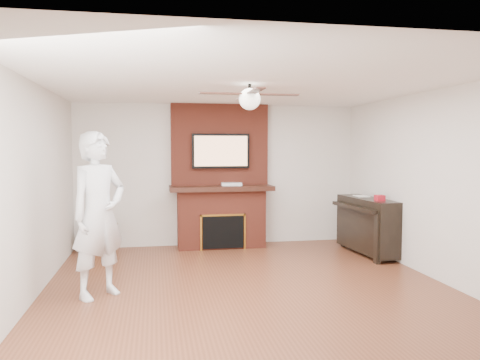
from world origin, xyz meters
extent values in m
cube|color=#542A18|center=(0.00, 0.00, -0.09)|extent=(5.36, 5.86, 0.18)
cube|color=white|center=(0.00, 0.00, 2.59)|extent=(5.36, 5.86, 0.18)
cube|color=beige|center=(0.00, 2.84, 1.25)|extent=(5.36, 0.18, 2.50)
cube|color=beige|center=(0.00, -2.84, 1.25)|extent=(5.36, 0.18, 2.50)
cube|color=beige|center=(-2.59, 0.00, 1.25)|extent=(0.18, 5.86, 2.50)
cube|color=beige|center=(2.59, 0.00, 1.25)|extent=(0.18, 5.86, 2.50)
cube|color=maroon|center=(0.00, 2.50, 0.50)|extent=(1.50, 0.50, 1.00)
cube|color=black|center=(0.00, 2.47, 1.04)|extent=(1.78, 0.64, 0.08)
cube|color=maroon|center=(0.00, 2.65, 1.79)|extent=(1.70, 0.20, 1.42)
cube|color=black|center=(0.00, 2.25, 0.31)|extent=(0.70, 0.06, 0.55)
cube|color=#BF8C2D|center=(0.00, 2.24, 0.60)|extent=(0.78, 0.02, 0.03)
cube|color=#BF8C2D|center=(-0.38, 2.24, 0.31)|extent=(0.03, 0.02, 0.61)
cube|color=#BF8C2D|center=(0.38, 2.24, 0.31)|extent=(0.03, 0.02, 0.61)
cube|color=black|center=(0.00, 2.50, 1.68)|extent=(1.00, 0.07, 0.60)
cube|color=tan|center=(0.00, 2.47, 1.68)|extent=(0.92, 0.01, 0.52)
cylinder|color=black|center=(0.00, 0.00, 2.43)|extent=(0.04, 0.04, 0.14)
sphere|color=white|center=(0.00, 0.00, 2.32)|extent=(0.26, 0.26, 0.26)
cube|color=black|center=(0.33, 0.00, 2.38)|extent=(0.55, 0.11, 0.01)
cube|color=black|center=(0.00, 0.33, 2.38)|extent=(0.11, 0.55, 0.01)
cube|color=black|center=(-0.33, 0.00, 2.38)|extent=(0.55, 0.11, 0.01)
cube|color=black|center=(0.00, -0.33, 2.38)|extent=(0.11, 0.55, 0.01)
imported|color=silver|center=(-1.78, 0.04, 0.96)|extent=(0.84, 0.82, 1.93)
cube|color=brown|center=(-2.04, 2.48, 0.22)|extent=(0.54, 0.54, 0.45)
cube|color=#2F2F31|center=(-2.04, 2.48, 0.49)|extent=(0.40, 0.35, 0.09)
cube|color=black|center=(2.28, 1.51, 0.49)|extent=(0.52, 1.43, 0.86)
cube|color=black|center=(2.13, 0.88, 0.38)|extent=(0.06, 0.11, 0.76)
cube|color=black|center=(2.13, 2.14, 0.38)|extent=(0.06, 0.11, 0.76)
cube|color=black|center=(2.05, 1.51, 0.78)|extent=(0.26, 1.30, 0.05)
cube|color=silver|center=(2.28, 1.78, 0.93)|extent=(0.19, 0.27, 0.01)
cube|color=#A91421|center=(2.28, 1.13, 0.96)|extent=(0.13, 0.13, 0.09)
cube|color=silver|center=(0.18, 2.45, 1.10)|extent=(0.36, 0.22, 0.05)
cylinder|color=orange|center=(-0.25, 2.31, 0.07)|extent=(0.07, 0.07, 0.14)
cylinder|color=#4F8C38|center=(-0.09, 2.37, 0.05)|extent=(0.07, 0.07, 0.10)
cylinder|color=beige|center=(0.15, 2.37, 0.06)|extent=(0.08, 0.08, 0.11)
cylinder|color=#2B5F82|center=(0.20, 2.39, 0.04)|extent=(0.06, 0.06, 0.09)
cylinder|color=#ECBCCA|center=(-0.24, 2.37, 0.06)|extent=(0.08, 0.08, 0.11)
camera|label=1|loc=(-1.13, -5.54, 1.74)|focal=35.00mm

